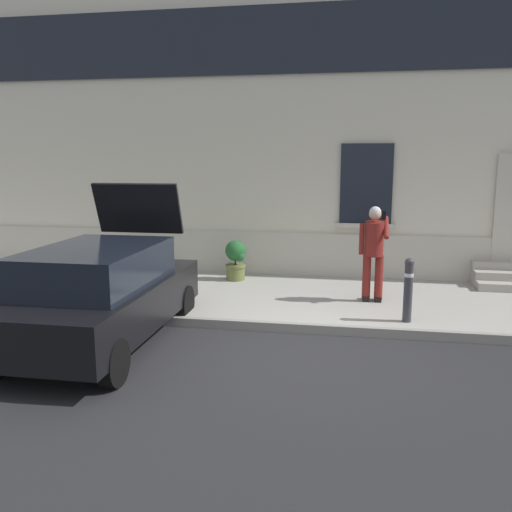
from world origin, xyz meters
The scene contains 9 objects.
ground_plane centered at (0.00, 0.00, 0.00)m, with size 80.00×80.00×0.00m, color #232326.
sidewalk centered at (0.00, 2.80, 0.07)m, with size 24.00×3.60×0.15m, color #99968E.
curb_edge centered at (0.00, 0.94, 0.07)m, with size 24.00×0.12×0.15m, color gray.
building_facade centered at (0.01, 5.29, 3.73)m, with size 24.00×1.52×7.50m.
hatchback_car_black centered at (-2.78, -0.13, 0.80)m, with size 1.80×4.07×2.34m.
bollard_near_person centered at (1.73, 1.35, 0.71)m, with size 0.15×0.15×1.04m.
person_on_phone centered at (1.22, 2.51, 1.15)m, with size 0.51×0.46×1.75m.
planter_charcoal centered at (-3.81, 4.08, 0.61)m, with size 0.44×0.44×0.86m.
planter_olive centered at (-1.62, 3.83, 0.61)m, with size 0.44×0.44×0.86m.
Camera 1 is at (0.82, -7.37, 2.76)m, focal length 38.12 mm.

